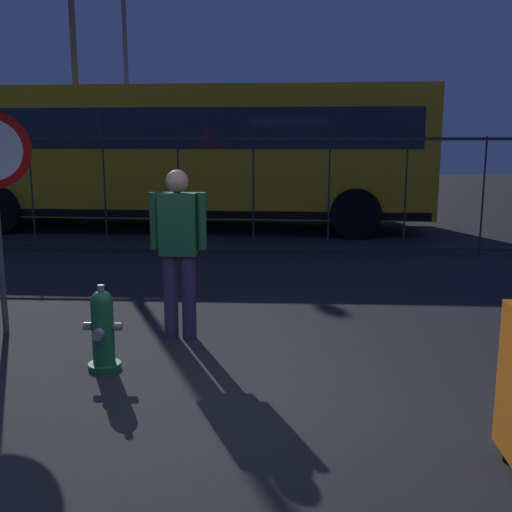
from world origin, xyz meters
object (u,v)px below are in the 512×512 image
(bus_near, at_px, (183,150))
(street_light_far_right, at_px, (72,17))
(pedestrian, at_px, (179,245))
(fire_hydrant, at_px, (103,330))
(street_light_near_right, at_px, (125,53))
(bus_far, at_px, (128,147))

(bus_near, distance_m, street_light_far_right, 3.79)
(pedestrian, height_order, bus_near, bus_near)
(bus_near, xyz_separation_m, street_light_far_right, (-2.46, 0.44, 2.85))
(bus_near, bearing_deg, fire_hydrant, -83.02)
(street_light_near_right, distance_m, street_light_far_right, 6.12)
(pedestrian, distance_m, bus_far, 12.88)
(street_light_near_right, height_order, street_light_far_right, street_light_near_right)
(bus_far, bearing_deg, street_light_far_right, -88.41)
(fire_hydrant, bearing_deg, bus_near, 94.82)
(pedestrian, relative_size, bus_near, 0.16)
(bus_far, height_order, street_light_far_right, street_light_far_right)
(street_light_near_right, bearing_deg, pedestrian, -73.76)
(street_light_near_right, bearing_deg, street_light_far_right, -85.92)
(fire_hydrant, height_order, street_light_far_right, street_light_far_right)
(fire_hydrant, height_order, bus_far, bus_far)
(bus_near, xyz_separation_m, bus_far, (-2.44, 4.70, 0.00))
(fire_hydrant, relative_size, bus_far, 0.07)
(bus_near, relative_size, street_light_near_right, 1.31)
(bus_near, height_order, street_light_far_right, street_light_far_right)
(pedestrian, distance_m, street_light_near_right, 15.22)
(bus_near, bearing_deg, bus_far, 119.62)
(pedestrian, relative_size, bus_far, 0.16)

